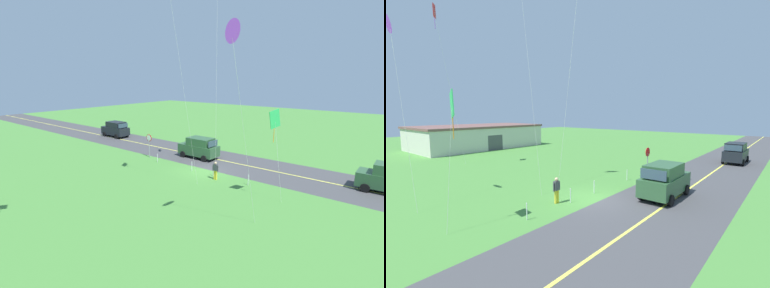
{
  "view_description": "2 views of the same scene",
  "coord_description": "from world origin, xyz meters",
  "views": [
    {
      "loc": [
        -15.1,
        20.81,
        8.61
      ],
      "look_at": [
        1.44,
        0.05,
        2.4
      ],
      "focal_mm": 26.82,
      "sensor_mm": 36.0,
      "label": 1
    },
    {
      "loc": [
        -13.49,
        -9.75,
        5.53
      ],
      "look_at": [
        -0.73,
        0.75,
        3.56
      ],
      "focal_mm": 24.99,
      "sensor_mm": 36.0,
      "label": 2
    }
  ],
  "objects": [
    {
      "name": "fence_post_1",
      "position": [
        -1.52,
        0.7,
        0.45
      ],
      "size": [
        0.05,
        0.05,
        0.9
      ],
      "primitive_type": "cylinder",
      "color": "silver",
      "rests_on": "ground"
    },
    {
      "name": "car_suv_foreground",
      "position": [
        3.14,
        -3.33,
        1.15
      ],
      "size": [
        4.4,
        2.12,
        2.24
      ],
      "color": "#2D5633",
      "rests_on": "ground"
    },
    {
      "name": "road_centre_stripe",
      "position": [
        0.0,
        -4.0,
        0.01
      ],
      "size": [
        120.0,
        0.16,
        0.0
      ],
      "primitive_type": "cube",
      "color": "#E5E04C",
      "rests_on": "asphalt_road"
    },
    {
      "name": "person_adult_near",
      "position": [
        -2.12,
        1.3,
        0.86
      ],
      "size": [
        0.58,
        0.22,
        1.6
      ],
      "rotation": [
        0.0,
        0.0,
        0.85
      ],
      "color": "yellow",
      "rests_on": "ground"
    },
    {
      "name": "fence_post_3",
      "position": [
        5.5,
        0.7,
        0.45
      ],
      "size": [
        0.05,
        0.05,
        0.9
      ],
      "primitive_type": "cylinder",
      "color": "silver",
      "rests_on": "ground"
    },
    {
      "name": "stop_sign",
      "position": [
        7.54,
        -0.1,
        1.8
      ],
      "size": [
        0.76,
        0.08,
        2.56
      ],
      "color": "gray",
      "rests_on": "ground"
    },
    {
      "name": "fence_post_2",
      "position": [
        0.94,
        0.7,
        0.45
      ],
      "size": [
        0.05,
        0.05,
        0.9
      ],
      "primitive_type": "cylinder",
      "color": "silver",
      "rests_on": "ground"
    },
    {
      "name": "fence_post_0",
      "position": [
        -4.94,
        0.7,
        0.45
      ],
      "size": [
        0.05,
        0.05,
        0.9
      ],
      "primitive_type": "cylinder",
      "color": "silver",
      "rests_on": "ground"
    },
    {
      "name": "asphalt_road",
      "position": [
        0.0,
        -4.0,
        0.0
      ],
      "size": [
        120.0,
        7.0,
        0.0
      ],
      "primitive_type": "cube",
      "color": "#424244",
      "rests_on": "ground"
    },
    {
      "name": "kite_yellow_high",
      "position": [
        -7.95,
        8.96,
        10.6
      ],
      "size": [
        0.5,
        3.53,
        11.2
      ],
      "color": "silver",
      "rests_on": "ground"
    },
    {
      "name": "kite_pink_drift",
      "position": [
        -7.63,
        2.56,
        5.8
      ],
      "size": [
        0.94,
        1.08,
        6.58
      ],
      "color": "silver",
      "rests_on": "ground"
    },
    {
      "name": "ground_plane",
      "position": [
        0.0,
        0.0,
        -0.05
      ],
      "size": [
        120.0,
        120.0,
        0.1
      ],
      "primitive_type": "cube",
      "color": "#478438"
    },
    {
      "name": "car_parked_east_far",
      "position": [
        19.68,
        -4.74,
        1.15
      ],
      "size": [
        4.4,
        2.12,
        2.24
      ],
      "color": "black",
      "rests_on": "ground"
    }
  ]
}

